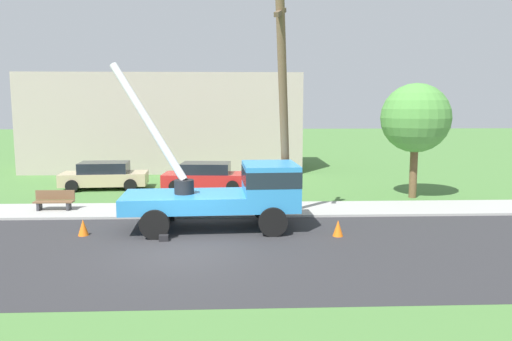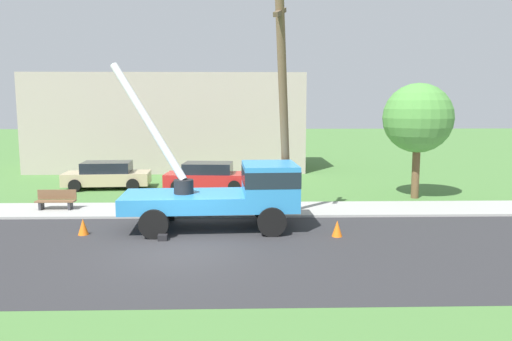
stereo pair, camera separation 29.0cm
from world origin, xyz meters
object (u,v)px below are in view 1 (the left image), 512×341
(utility_truck, at_px, (234,190))
(traffic_cone_curbside, at_px, (264,213))
(parked_sedan_red, at_px, (206,176))
(roadside_tree_near, at_px, (416,118))
(traffic_cone_ahead, at_px, (338,228))
(traffic_cone_behind, at_px, (83,228))
(leaning_utility_pole, at_px, (283,103))
(park_bench, at_px, (54,201))
(parked_sedan_tan, at_px, (104,176))

(utility_truck, height_order, traffic_cone_curbside, utility_truck)
(parked_sedan_red, bearing_deg, roadside_tree_near, -14.31)
(traffic_cone_ahead, relative_size, parked_sedan_red, 0.12)
(utility_truck, distance_m, traffic_cone_behind, 5.36)
(leaning_utility_pole, xyz_separation_m, traffic_cone_ahead, (1.67, -2.37, -4.23))
(traffic_cone_behind, distance_m, roadside_tree_near, 15.50)
(leaning_utility_pole, distance_m, park_bench, 10.34)
(utility_truck, relative_size, traffic_cone_behind, 12.28)
(leaning_utility_pole, height_order, roadside_tree_near, leaning_utility_pole)
(parked_sedan_red, bearing_deg, leaning_utility_pole, -64.38)
(utility_truck, height_order, parked_sedan_red, utility_truck)
(utility_truck, xyz_separation_m, parked_sedan_tan, (-6.85, 8.59, -0.70))
(parked_sedan_red, distance_m, roadside_tree_near, 10.79)
(traffic_cone_curbside, distance_m, parked_sedan_red, 7.44)
(park_bench, height_order, roadside_tree_near, roadside_tree_near)
(traffic_cone_behind, xyz_separation_m, park_bench, (-2.30, 3.79, 0.18))
(traffic_cone_behind, distance_m, parked_sedan_red, 9.63)
(parked_sedan_tan, bearing_deg, traffic_cone_curbside, -43.05)
(traffic_cone_curbside, height_order, park_bench, park_bench)
(utility_truck, height_order, park_bench, utility_truck)
(park_bench, bearing_deg, roadside_tree_near, 9.02)
(parked_sedan_red, bearing_deg, parked_sedan_tan, 174.48)
(leaning_utility_pole, xyz_separation_m, parked_sedan_red, (-3.34, 6.97, -3.80))
(utility_truck, distance_m, leaning_utility_pole, 3.78)
(park_bench, bearing_deg, traffic_cone_behind, -58.72)
(traffic_cone_curbside, distance_m, park_bench, 8.82)
(leaning_utility_pole, distance_m, traffic_cone_curbside, 4.29)
(parked_sedan_tan, relative_size, roadside_tree_near, 0.83)
(parked_sedan_red, xyz_separation_m, roadside_tree_near, (10.02, -2.56, 3.07))
(traffic_cone_ahead, bearing_deg, traffic_cone_behind, 176.99)
(traffic_cone_curbside, bearing_deg, parked_sedan_tan, 136.95)
(traffic_cone_curbside, relative_size, park_bench, 0.35)
(utility_truck, bearing_deg, roadside_tree_near, 32.88)
(traffic_cone_behind, distance_m, parked_sedan_tan, 9.56)
(traffic_cone_behind, height_order, parked_sedan_tan, parked_sedan_tan)
(roadside_tree_near, bearing_deg, parked_sedan_tan, 168.70)
(traffic_cone_curbside, distance_m, parked_sedan_tan, 10.95)
(leaning_utility_pole, xyz_separation_m, traffic_cone_curbside, (-0.71, 0.02, -4.23))
(leaning_utility_pole, xyz_separation_m, roadside_tree_near, (6.68, 4.42, -0.73))
(utility_truck, xyz_separation_m, parked_sedan_red, (-1.49, 8.08, -0.70))
(traffic_cone_curbside, relative_size, parked_sedan_red, 0.12)
(parked_sedan_tan, distance_m, parked_sedan_red, 5.39)
(utility_truck, bearing_deg, traffic_cone_curbside, 44.56)
(traffic_cone_curbside, height_order, roadside_tree_near, roadside_tree_near)
(park_bench, bearing_deg, parked_sedan_tan, 83.66)
(leaning_utility_pole, bearing_deg, parked_sedan_tan, 139.30)
(traffic_cone_behind, bearing_deg, traffic_cone_ahead, -3.01)
(utility_truck, distance_m, roadside_tree_near, 10.44)
(utility_truck, bearing_deg, traffic_cone_ahead, -19.76)
(utility_truck, height_order, traffic_cone_ahead, utility_truck)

